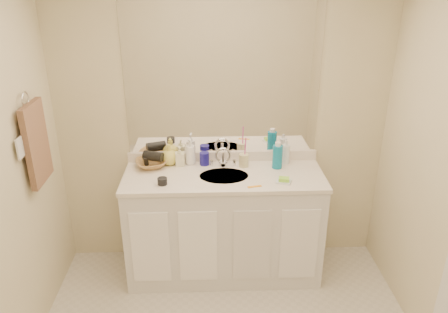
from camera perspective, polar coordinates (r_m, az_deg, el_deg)
wall_back at (r=3.44m, az=-0.20°, el=4.44°), size 2.60×0.02×2.40m
vanity_cabinet at (r=3.53m, az=-0.03°, el=-9.03°), size 1.50×0.55×0.85m
countertop at (r=3.31m, az=-0.03°, el=-2.59°), size 1.52×0.57×0.03m
backsplash at (r=3.53m, az=-0.19°, el=0.06°), size 1.52×0.03×0.08m
sink_basin at (r=3.29m, az=-0.02°, el=-2.70°), size 0.37×0.37×0.02m
faucet at (r=3.43m, az=-0.13°, el=-0.37°), size 0.02×0.02×0.11m
mirror at (r=3.34m, az=-0.21°, el=10.27°), size 1.48×0.01×1.20m
blue_mug at (r=3.45m, az=-2.57°, el=-0.27°), size 0.08×0.08×0.10m
tan_cup at (r=3.43m, az=2.59°, el=-0.50°), size 0.08×0.08×0.10m
toothbrush at (r=3.39m, az=2.78°, el=1.04°), size 0.02×0.04×0.19m
mouthwash_bottle at (r=3.41m, az=6.99°, el=-0.04°), size 0.09×0.09×0.18m
clear_pump_bottle at (r=3.50m, az=8.07°, el=0.33°), size 0.06×0.06×0.16m
soap_dish at (r=3.22m, az=7.82°, el=-3.26°), size 0.13×0.12×0.01m
green_soap at (r=3.21m, az=7.84°, el=-2.97°), size 0.09×0.07×0.03m
orange_comb at (r=3.13m, az=4.02°, el=-3.92°), size 0.10×0.04×0.00m
dark_jar at (r=3.18m, az=-8.06°, el=-3.22°), size 0.08×0.08×0.05m
soap_bottle_white at (r=3.45m, az=-4.42°, el=0.65°), size 0.10×0.10×0.21m
soap_bottle_cream at (r=3.45m, az=-5.80°, el=0.06°), size 0.08×0.08×0.16m
soap_bottle_yellow at (r=3.47m, az=-7.14°, el=0.28°), size 0.14×0.14×0.17m
wicker_basket at (r=3.47m, az=-9.48°, el=-0.89°), size 0.29×0.29×0.06m
hair_dryer at (r=3.44m, az=-9.22°, el=0.04°), size 0.17×0.12×0.08m
towel_ring at (r=3.06m, az=-24.52°, el=6.77°), size 0.01×0.11×0.11m
hand_towel at (r=3.14m, az=-23.28°, el=1.56°), size 0.04×0.32×0.55m
switch_plate at (r=2.96m, az=-25.10°, el=1.01°), size 0.01×0.08×0.13m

